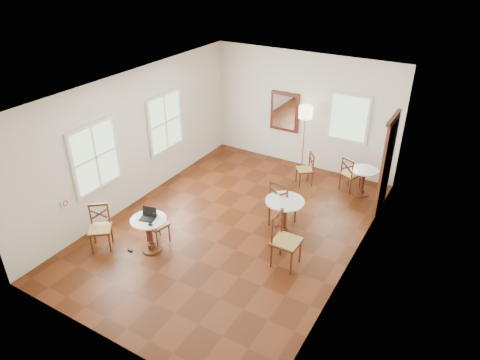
% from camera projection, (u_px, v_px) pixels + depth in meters
% --- Properties ---
extents(ground, '(7.00, 7.00, 0.00)m').
position_uv_depth(ground, '(233.00, 227.00, 9.29)').
color(ground, '#50210D').
rests_on(ground, ground).
extents(room_shell, '(5.02, 7.02, 3.01)m').
position_uv_depth(room_shell, '(237.00, 140.00, 8.61)').
color(room_shell, silver).
rests_on(room_shell, ground).
extents(cafe_table_near, '(0.69, 0.69, 0.73)m').
position_uv_depth(cafe_table_near, '(150.00, 231.00, 8.39)').
color(cafe_table_near, '#4E2713').
rests_on(cafe_table_near, ground).
extents(cafe_table_mid, '(0.78, 0.78, 0.82)m').
position_uv_depth(cafe_table_mid, '(284.00, 214.00, 8.81)').
color(cafe_table_mid, '#4E2713').
rests_on(cafe_table_mid, ground).
extents(cafe_table_back, '(0.62, 0.62, 0.66)m').
position_uv_depth(cafe_table_back, '(363.00, 179.00, 10.30)').
color(cafe_table_back, '#4E2713').
rests_on(cafe_table_back, ground).
extents(chair_near_a, '(0.45, 0.45, 0.83)m').
position_uv_depth(chair_near_a, '(156.00, 224.00, 8.65)').
color(chair_near_a, '#4E2713').
rests_on(chair_near_a, ground).
extents(chair_near_b, '(0.59, 0.59, 0.91)m').
position_uv_depth(chair_near_b, '(100.00, 228.00, 8.48)').
color(chair_near_b, '#4E2713').
rests_on(chair_near_b, ground).
extents(chair_mid_a, '(0.54, 0.54, 1.07)m').
position_uv_depth(chair_mid_a, '(282.00, 203.00, 9.13)').
color(chair_mid_a, '#4E2713').
rests_on(chair_mid_a, ground).
extents(chair_mid_b, '(0.49, 0.49, 1.07)m').
position_uv_depth(chair_mid_b, '(285.00, 241.00, 7.99)').
color(chair_mid_b, '#4E2713').
rests_on(chair_mid_b, ground).
extents(chair_back_a, '(0.53, 0.53, 0.87)m').
position_uv_depth(chair_back_a, '(350.00, 174.00, 10.47)').
color(chair_back_a, '#4E2713').
rests_on(chair_back_a, ground).
extents(chair_back_b, '(0.53, 0.53, 0.82)m').
position_uv_depth(chair_back_b, '(306.00, 169.00, 10.74)').
color(chair_back_b, '#4E2713').
rests_on(chair_back_b, ground).
extents(floor_lamp, '(0.34, 0.34, 1.77)m').
position_uv_depth(floor_lamp, '(305.00, 117.00, 10.85)').
color(floor_lamp, '#BF8C3F').
rests_on(floor_lamp, ground).
extents(laptop, '(0.33, 0.29, 0.20)m').
position_uv_depth(laptop, '(148.00, 216.00, 8.27)').
color(laptop, black).
rests_on(laptop, cafe_table_near).
extents(mouse, '(0.13, 0.10, 0.04)m').
position_uv_depth(mouse, '(150.00, 224.00, 8.07)').
color(mouse, black).
rests_on(mouse, cafe_table_near).
extents(navy_mug, '(0.11, 0.08, 0.09)m').
position_uv_depth(navy_mug, '(155.00, 214.00, 8.32)').
color(navy_mug, '#101736').
rests_on(navy_mug, cafe_table_near).
extents(water_glass, '(0.06, 0.06, 0.11)m').
position_uv_depth(water_glass, '(156.00, 211.00, 8.40)').
color(water_glass, white).
rests_on(water_glass, cafe_table_near).
extents(power_adapter, '(0.09, 0.05, 0.04)m').
position_uv_depth(power_adapter, '(130.00, 250.00, 8.57)').
color(power_adapter, black).
rests_on(power_adapter, ground).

